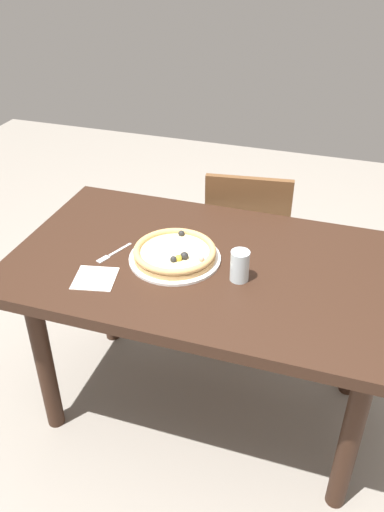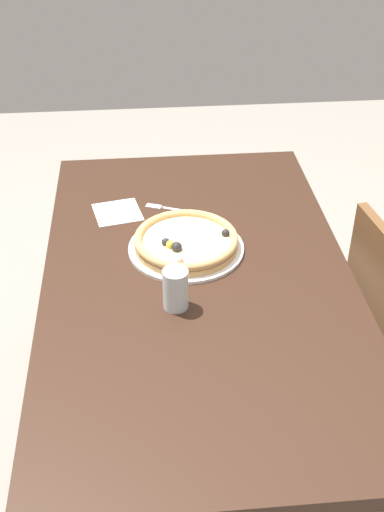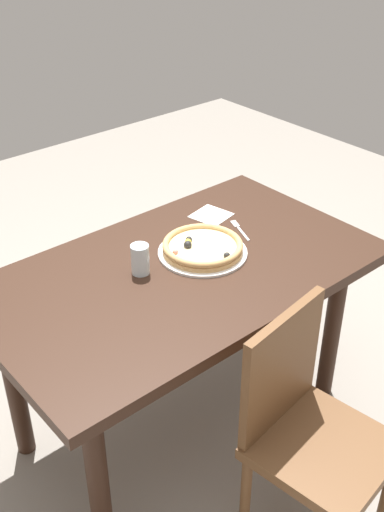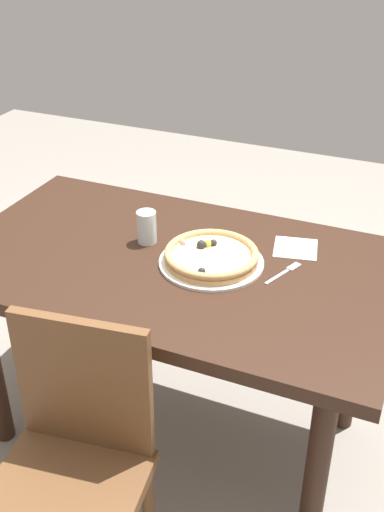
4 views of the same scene
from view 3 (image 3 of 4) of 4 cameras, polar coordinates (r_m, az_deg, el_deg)
The scene contains 8 objects.
ground_plane at distance 2.74m, azimuth -0.85°, elevation -14.47°, with size 6.00×6.00×0.00m, color gray.
dining_table at distance 2.30m, azimuth -0.98°, elevation -3.17°, with size 1.44×0.85×0.76m.
chair_near at distance 2.09m, azimuth 10.49°, elevation -15.15°, with size 0.45×0.45×0.86m.
plate at distance 2.33m, azimuth 0.97°, elevation 0.33°, with size 0.33×0.33×0.01m, color white.
pizza at distance 2.31m, azimuth 0.96°, elevation 0.86°, with size 0.30×0.30×0.05m.
fork at distance 2.49m, azimuth 4.30°, elevation 2.49°, with size 0.08×0.16×0.00m.
drinking_glass at distance 2.20m, azimuth -4.74°, elevation -0.30°, with size 0.07×0.07×0.11m, color silver.
napkin at distance 2.58m, azimuth 1.76°, elevation 3.71°, with size 0.14×0.14×0.00m, color white.
Camera 3 is at (-1.19, -1.45, 1.99)m, focal length 43.96 mm.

